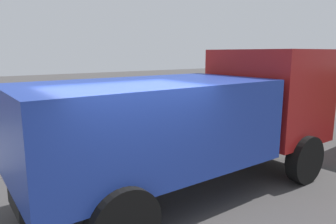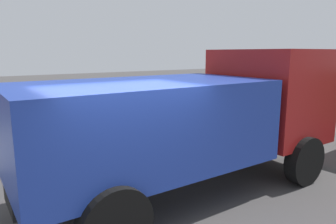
{
  "view_description": "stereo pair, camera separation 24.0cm",
  "coord_description": "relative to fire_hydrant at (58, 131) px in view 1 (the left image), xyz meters",
  "views": [
    {
      "loc": [
        -2.41,
        -3.95,
        2.92
      ],
      "look_at": [
        2.49,
        2.67,
        1.35
      ],
      "focal_mm": 33.33,
      "sensor_mm": 36.0,
      "label": 1
    },
    {
      "loc": [
        -2.21,
        -4.09,
        2.92
      ],
      "look_at": [
        2.49,
        2.67,
        1.35
      ],
      "focal_mm": 33.33,
      "sensor_mm": 36.0,
      "label": 2
    }
  ],
  "objects": [
    {
      "name": "fire_hydrant",
      "position": [
        0.0,
        0.0,
        0.0
      ],
      "size": [
        0.27,
        0.62,
        0.86
      ],
      "color": "yellow",
      "rests_on": "sidewalk_curb"
    },
    {
      "name": "loose_tire",
      "position": [
        0.03,
        -0.23,
        0.17
      ],
      "size": [
        1.33,
        0.8,
        1.25
      ],
      "primitive_type": "torus",
      "rotation": [
        1.27,
        0.0,
        -0.18
      ],
      "color": "black",
      "rests_on": "sidewalk_curb"
    },
    {
      "name": "sidewalk_curb",
      "position": [
        -0.35,
        1.17,
        -0.53
      ],
      "size": [
        36.0,
        5.0,
        0.15
      ],
      "primitive_type": "cube",
      "color": "#BCB7AD",
      "rests_on": "ground"
    },
    {
      "name": "dump_truck_blue",
      "position": [
        1.63,
        -4.45,
        1.0
      ],
      "size": [
        7.02,
        2.85,
        3.0
      ],
      "color": "#1E3899",
      "rests_on": "ground"
    }
  ]
}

